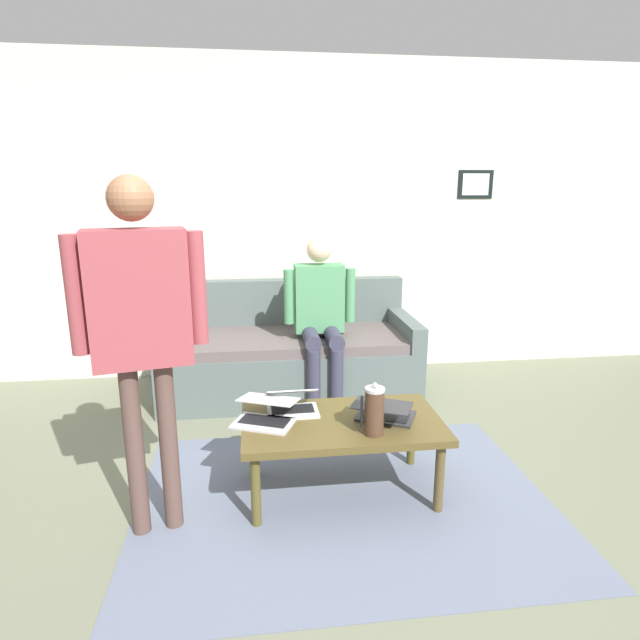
{
  "coord_description": "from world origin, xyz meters",
  "views": [
    {
      "loc": [
        0.41,
        2.48,
        1.66
      ],
      "look_at": [
        -0.02,
        -0.86,
        0.8
      ],
      "focal_mm": 29.65,
      "sensor_mm": 36.0,
      "label": 1
    }
  ],
  "objects": [
    {
      "name": "laptop_right",
      "position": [
        0.37,
        -0.14,
        0.47
      ],
      "size": [
        0.39,
        0.38,
        0.12
      ],
      "color": "silver",
      "rests_on": "coffee_table"
    },
    {
      "name": "french_press",
      "position": [
        -0.17,
        0.07,
        0.56
      ],
      "size": [
        0.12,
        0.1,
        0.28
      ],
      "color": "#4C3323",
      "rests_on": "coffee_table"
    },
    {
      "name": "laptop_center",
      "position": [
        0.21,
        -0.27,
        0.47
      ],
      "size": [
        0.28,
        0.25,
        0.14
      ],
      "color": "silver",
      "rests_on": "coffee_table"
    },
    {
      "name": "coffee_table",
      "position": [
        -0.04,
        -0.11,
        0.38
      ],
      "size": [
        1.07,
        0.62,
        0.43
      ],
      "color": "brown",
      "rests_on": "ground_plane"
    },
    {
      "name": "laptop_left",
      "position": [
        -0.27,
        -0.09,
        0.48
      ],
      "size": [
        0.41,
        0.42,
        0.12
      ],
      "color": "#28282D",
      "rests_on": "coffee_table"
    },
    {
      "name": "ground_plane",
      "position": [
        0.0,
        0.0,
        0.0
      ],
      "size": [
        7.68,
        7.68,
        0.0
      ],
      "primitive_type": "plane",
      "color": "#6C715A"
    },
    {
      "name": "person_standing",
      "position": [
        0.92,
        0.1,
        1.09
      ],
      "size": [
        0.6,
        0.28,
        1.71
      ],
      "color": "brown",
      "rests_on": "ground_plane"
    },
    {
      "name": "couch",
      "position": [
        0.14,
        -1.65,
        0.31
      ],
      "size": [
        2.02,
        0.88,
        0.88
      ],
      "color": "#515F5C",
      "rests_on": "ground_plane"
    },
    {
      "name": "back_wall",
      "position": [
        -0.0,
        -2.2,
        1.35
      ],
      "size": [
        7.04,
        0.11,
        2.7
      ],
      "color": "beige",
      "rests_on": "ground_plane"
    },
    {
      "name": "person_seated",
      "position": [
        -0.09,
        -1.42,
        0.73
      ],
      "size": [
        0.55,
        0.51,
        1.28
      ],
      "color": "#353548",
      "rests_on": "ground_plane"
    },
    {
      "name": "area_rug",
      "position": [
        -0.04,
        -0.01,
        0.0
      ],
      "size": [
        2.21,
        1.65,
        0.01
      ],
      "primitive_type": "cube",
      "color": "slate",
      "rests_on": "ground_plane"
    }
  ]
}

